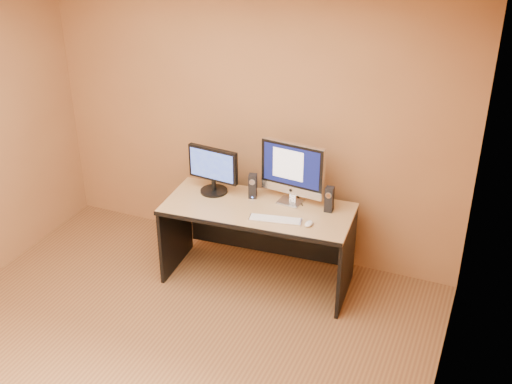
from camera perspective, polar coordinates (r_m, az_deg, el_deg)
floor at (r=5.06m, az=-9.56°, el=-15.53°), size 4.00×4.00×0.00m
walls at (r=4.29m, az=-10.89°, el=-2.70°), size 4.00×4.00×2.60m
ceiling at (r=3.82m, az=-12.65°, el=14.41°), size 4.00×4.00×0.00m
desk at (r=5.72m, az=0.15°, el=-4.70°), size 1.68×0.83×0.75m
imac at (r=5.49m, az=3.12°, el=1.66°), size 0.60×0.27×0.56m
second_monitor at (r=5.70m, az=-3.82°, el=1.92°), size 0.51×0.29×0.43m
speaker_left at (r=5.64m, az=-0.29°, el=0.54°), size 0.08×0.09×0.22m
speaker_right at (r=5.45m, az=6.53°, el=-0.65°), size 0.07×0.08×0.22m
keyboard at (r=5.33m, az=1.71°, el=-2.45°), size 0.45×0.20×0.02m
mouse at (r=5.27m, az=4.72°, el=-2.81°), size 0.07×0.11×0.04m
cable_a at (r=5.65m, az=3.89°, el=-0.69°), size 0.13×0.19×0.01m
cable_b at (r=5.69m, az=3.66°, el=-0.51°), size 0.05×0.18×0.01m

